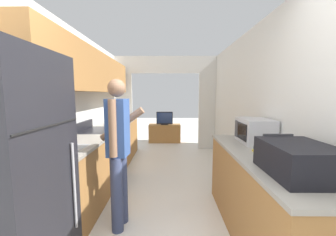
{
  "coord_description": "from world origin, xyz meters",
  "views": [
    {
      "loc": [
        0.11,
        -0.81,
        1.5
      ],
      "look_at": [
        0.08,
        2.98,
        1.06
      ],
      "focal_mm": 22.0,
      "sensor_mm": 36.0,
      "label": 1
    }
  ],
  "objects": [
    {
      "name": "counter_left",
      "position": [
        -1.06,
        2.84,
        0.45
      ],
      "size": [
        0.62,
        3.71,
        0.9
      ],
      "color": "#9E6B38",
      "rests_on": "ground_plane"
    },
    {
      "name": "tv_cabinet",
      "position": [
        -0.04,
        5.56,
        0.28
      ],
      "size": [
        0.98,
        0.42,
        0.55
      ],
      "color": "#9E6B38",
      "rests_on": "ground_plane"
    },
    {
      "name": "range_oven",
      "position": [
        -1.05,
        2.58,
        0.46
      ],
      "size": [
        0.66,
        0.75,
        1.04
      ],
      "color": "black",
      "rests_on": "ground_plane"
    },
    {
      "name": "microwave",
      "position": [
        1.16,
        1.7,
        1.05
      ],
      "size": [
        0.35,
        0.48,
        0.3
      ],
      "color": "#B7B7BC",
      "rests_on": "counter_right"
    },
    {
      "name": "wall_left",
      "position": [
        -1.31,
        2.2,
        1.52
      ],
      "size": [
        0.38,
        7.15,
        2.5
      ],
      "color": "silver",
      "rests_on": "ground_plane"
    },
    {
      "name": "wall_far_with_doorway",
      "position": [
        0.0,
        4.78,
        1.46
      ],
      "size": [
        3.11,
        0.06,
        2.5
      ],
      "color": "silver",
      "rests_on": "ground_plane"
    },
    {
      "name": "wall_right",
      "position": [
        1.39,
        1.77,
        1.25
      ],
      "size": [
        0.06,
        7.15,
        2.5
      ],
      "color": "silver",
      "rests_on": "ground_plane"
    },
    {
      "name": "book_stack",
      "position": [
        1.08,
        1.19,
        0.93
      ],
      "size": [
        0.2,
        0.27,
        0.05
      ],
      "color": "gold",
      "rests_on": "counter_right"
    },
    {
      "name": "counter_right",
      "position": [
        1.06,
        1.19,
        0.45
      ],
      "size": [
        0.62,
        1.98,
        0.9
      ],
      "color": "#9E6B38",
      "rests_on": "ground_plane"
    },
    {
      "name": "person",
      "position": [
        -0.45,
        1.39,
        0.89
      ],
      "size": [
        0.54,
        0.4,
        1.66
      ],
      "rotation": [
        0.0,
        0.0,
        1.47
      ],
      "color": "#384266",
      "rests_on": "ground_plane"
    },
    {
      "name": "refrigerator",
      "position": [
        -1.02,
        0.55,
        0.9
      ],
      "size": [
        0.7,
        0.75,
        1.8
      ],
      "color": "black",
      "rests_on": "ground_plane"
    },
    {
      "name": "suitcase",
      "position": [
        1.06,
        0.67,
        1.02
      ],
      "size": [
        0.43,
        0.58,
        0.25
      ],
      "color": "black",
      "rests_on": "counter_right"
    },
    {
      "name": "television",
      "position": [
        -0.04,
        5.51,
        0.75
      ],
      "size": [
        0.5,
        0.16,
        0.4
      ],
      "color": "black",
      "rests_on": "tv_cabinet"
    },
    {
      "name": "knife",
      "position": [
        -1.13,
        3.15,
        0.91
      ],
      "size": [
        0.1,
        0.34,
        0.02
      ],
      "rotation": [
        0.0,
        0.0,
        0.31
      ],
      "color": "#B7B7BC",
      "rests_on": "counter_left"
    }
  ]
}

